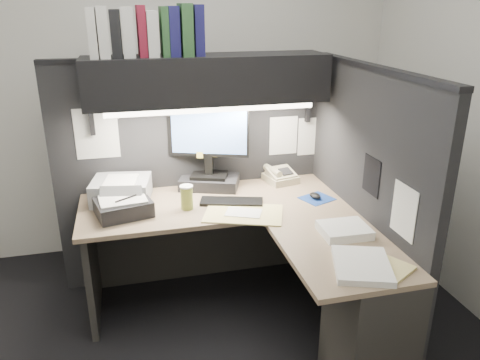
% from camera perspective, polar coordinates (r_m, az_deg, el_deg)
% --- Properties ---
extents(floor, '(3.50, 3.50, 0.00)m').
position_cam_1_polar(floor, '(2.99, -2.99, -20.06)').
color(floor, black).
rests_on(floor, ground).
extents(wall_back, '(3.50, 0.04, 2.70)m').
position_cam_1_polar(wall_back, '(3.80, -7.85, 11.41)').
color(wall_back, silver).
rests_on(wall_back, floor).
extents(wall_front, '(3.50, 0.04, 2.70)m').
position_cam_1_polar(wall_front, '(1.03, 12.55, -15.64)').
color(wall_front, silver).
rests_on(wall_front, floor).
extents(partition_back, '(1.90, 0.06, 1.60)m').
position_cam_1_polar(partition_back, '(3.39, -5.79, 0.75)').
color(partition_back, black).
rests_on(partition_back, floor).
extents(partition_right, '(0.06, 1.50, 1.60)m').
position_cam_1_polar(partition_right, '(3.01, 14.67, -2.51)').
color(partition_right, black).
rests_on(partition_right, floor).
extents(desk, '(1.70, 1.53, 0.73)m').
position_cam_1_polar(desk, '(2.82, 5.56, -11.80)').
color(desk, '#977F60').
rests_on(desk, floor).
extents(overhead_shelf, '(1.55, 0.34, 0.30)m').
position_cam_1_polar(overhead_shelf, '(3.06, -3.95, 12.18)').
color(overhead_shelf, black).
rests_on(overhead_shelf, partition_back).
extents(task_light_tube, '(1.32, 0.04, 0.04)m').
position_cam_1_polar(task_light_tube, '(2.95, -3.38, 8.53)').
color(task_light_tube, white).
rests_on(task_light_tube, overhead_shelf).
extents(monitor, '(0.54, 0.37, 0.60)m').
position_cam_1_polar(monitor, '(3.25, -3.82, 3.04)').
color(monitor, black).
rests_on(monitor, desk).
extents(keyboard, '(0.43, 0.25, 0.02)m').
position_cam_1_polar(keyboard, '(3.06, -1.02, -2.65)').
color(keyboard, black).
rests_on(keyboard, desk).
extents(mousepad, '(0.25, 0.24, 0.00)m').
position_cam_1_polar(mousepad, '(3.17, 9.35, -2.24)').
color(mousepad, navy).
rests_on(mousepad, desk).
extents(mouse, '(0.08, 0.11, 0.04)m').
position_cam_1_polar(mouse, '(3.16, 9.14, -1.91)').
color(mouse, black).
rests_on(mouse, mousepad).
extents(telephone, '(0.25, 0.25, 0.08)m').
position_cam_1_polar(telephone, '(3.42, 4.96, 0.46)').
color(telephone, '#B6AE8C').
rests_on(telephone, desk).
extents(coffee_cup, '(0.10, 0.10, 0.15)m').
position_cam_1_polar(coffee_cup, '(2.97, -6.50, -2.19)').
color(coffee_cup, '#9CAA44').
rests_on(coffee_cup, desk).
extents(printer, '(0.41, 0.37, 0.15)m').
position_cam_1_polar(printer, '(3.17, -14.26, -1.17)').
color(printer, '#9D9FA2').
rests_on(printer, desk).
extents(notebook_stack, '(0.37, 0.33, 0.10)m').
position_cam_1_polar(notebook_stack, '(2.97, -14.04, -3.24)').
color(notebook_stack, black).
rests_on(notebook_stack, desk).
extents(open_folder, '(0.55, 0.46, 0.01)m').
position_cam_1_polar(open_folder, '(2.90, 0.44, -4.10)').
color(open_folder, '#D7C879').
rests_on(open_folder, desk).
extents(paper_stack_a, '(0.27, 0.23, 0.05)m').
position_cam_1_polar(paper_stack_a, '(2.71, 12.60, -5.98)').
color(paper_stack_a, white).
rests_on(paper_stack_a, desk).
extents(paper_stack_b, '(0.36, 0.40, 0.03)m').
position_cam_1_polar(paper_stack_b, '(2.41, 14.63, -10.04)').
color(paper_stack_b, white).
rests_on(paper_stack_b, desk).
extents(manila_stack, '(0.30, 0.32, 0.01)m').
position_cam_1_polar(manila_stack, '(2.45, 17.12, -9.95)').
color(manila_stack, '#D7C879').
rests_on(manila_stack, desk).
extents(binder_row, '(0.67, 0.25, 0.30)m').
position_cam_1_polar(binder_row, '(2.99, -11.25, 17.30)').
color(binder_row, silver).
rests_on(binder_row, overhead_shelf).
extents(pinned_papers, '(1.76, 1.31, 0.51)m').
position_cam_1_polar(pinned_papers, '(3.05, 2.40, 3.56)').
color(pinned_papers, white).
rests_on(pinned_papers, partition_back).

